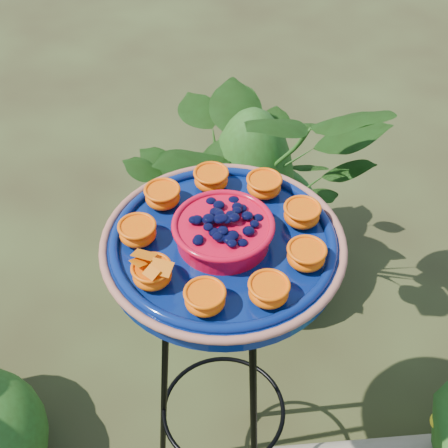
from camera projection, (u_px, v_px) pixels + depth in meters
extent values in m
torus|color=black|center=(223.00, 260.00, 1.20)|extent=(0.30, 0.30, 0.02)
torus|color=black|center=(223.00, 409.00, 1.59)|extent=(0.38, 0.38, 0.01)
cylinder|color=black|center=(252.00, 340.00, 1.58)|extent=(0.03, 0.09, 0.86)
cylinder|color=black|center=(164.00, 381.00, 1.50)|extent=(0.07, 0.07, 0.86)
cylinder|color=black|center=(254.00, 430.00, 1.41)|extent=(0.09, 0.04, 0.86)
cylinder|color=#071A58|center=(223.00, 248.00, 1.18)|extent=(0.53, 0.53, 0.04)
torus|color=#AD6B4E|center=(223.00, 242.00, 1.16)|extent=(0.46, 0.46, 0.02)
torus|color=#071A58|center=(223.00, 240.00, 1.16)|extent=(0.42, 0.42, 0.02)
cylinder|color=red|center=(223.00, 233.00, 1.15)|extent=(0.21, 0.21, 0.04)
torus|color=red|center=(223.00, 225.00, 1.13)|extent=(0.19, 0.19, 0.01)
ellipsoid|color=black|center=(223.00, 222.00, 1.13)|extent=(0.15, 0.15, 0.03)
ellipsoid|color=#FF6502|center=(306.00, 257.00, 1.11)|extent=(0.07, 0.07, 0.03)
cylinder|color=orange|center=(307.00, 250.00, 1.10)|extent=(0.06, 0.06, 0.01)
ellipsoid|color=#FF6502|center=(302.00, 216.00, 1.19)|extent=(0.07, 0.07, 0.03)
cylinder|color=orange|center=(302.00, 209.00, 1.18)|extent=(0.06, 0.06, 0.01)
ellipsoid|color=#FF6502|center=(264.00, 187.00, 1.25)|extent=(0.07, 0.07, 0.03)
cylinder|color=orange|center=(264.00, 180.00, 1.24)|extent=(0.06, 0.06, 0.01)
ellipsoid|color=#FF6502|center=(211.00, 180.00, 1.26)|extent=(0.07, 0.07, 0.03)
cylinder|color=orange|center=(211.00, 174.00, 1.25)|extent=(0.06, 0.06, 0.01)
ellipsoid|color=#FF6502|center=(163.00, 198.00, 1.23)|extent=(0.07, 0.07, 0.03)
cylinder|color=orange|center=(162.00, 191.00, 1.21)|extent=(0.06, 0.06, 0.01)
ellipsoid|color=#FF6502|center=(138.00, 234.00, 1.15)|extent=(0.07, 0.07, 0.03)
cylinder|color=orange|center=(137.00, 227.00, 1.14)|extent=(0.06, 0.06, 0.01)
ellipsoid|color=#FF6502|center=(152.00, 275.00, 1.08)|extent=(0.07, 0.07, 0.03)
cylinder|color=orange|center=(151.00, 269.00, 1.07)|extent=(0.06, 0.06, 0.01)
ellipsoid|color=#FF6502|center=(205.00, 300.00, 1.04)|extent=(0.07, 0.07, 0.03)
cylinder|color=orange|center=(205.00, 294.00, 1.03)|extent=(0.06, 0.06, 0.01)
ellipsoid|color=#FF6502|center=(269.00, 292.00, 1.05)|extent=(0.07, 0.07, 0.03)
cylinder|color=orange|center=(269.00, 286.00, 1.04)|extent=(0.06, 0.06, 0.01)
cylinder|color=black|center=(151.00, 265.00, 1.06)|extent=(0.02, 0.03, 0.00)
cube|color=orange|center=(144.00, 255.00, 1.07)|extent=(0.05, 0.04, 0.01)
cube|color=orange|center=(161.00, 268.00, 1.05)|extent=(0.05, 0.04, 0.01)
imported|color=#234512|center=(251.00, 182.00, 2.03)|extent=(1.02, 1.04, 0.87)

